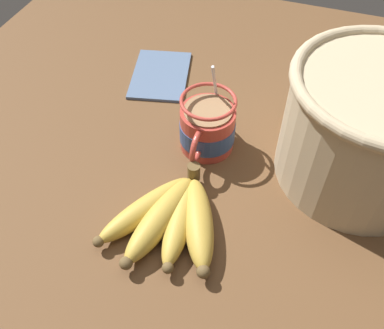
# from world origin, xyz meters

# --- Properties ---
(table) EXTENTS (1.17, 1.17, 0.04)m
(table) POSITION_xyz_m (0.00, 0.00, 0.02)
(table) COLOR brown
(table) RESTS_ON ground
(coffee_mug) EXTENTS (0.15, 0.09, 0.15)m
(coffee_mug) POSITION_xyz_m (-0.05, -0.02, 0.08)
(coffee_mug) COLOR #B23D33
(coffee_mug) RESTS_ON table
(banana_bunch) EXTENTS (0.19, 0.19, 0.04)m
(banana_bunch) POSITION_xyz_m (0.12, -0.02, 0.06)
(banana_bunch) COLOR brown
(banana_bunch) RESTS_ON table
(woven_basket) EXTENTS (0.27, 0.27, 0.19)m
(woven_basket) POSITION_xyz_m (-0.08, 0.22, 0.14)
(woven_basket) COLOR tan
(woven_basket) RESTS_ON table
(napkin) EXTENTS (0.18, 0.14, 0.01)m
(napkin) POSITION_xyz_m (-0.21, -0.17, 0.04)
(napkin) COLOR slate
(napkin) RESTS_ON table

